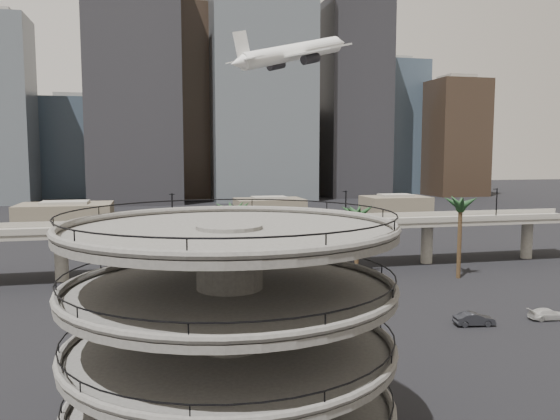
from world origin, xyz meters
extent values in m
plane|color=black|center=(0.00, 0.00, 0.00)|extent=(700.00, 700.00, 0.00)
cylinder|color=#524F4C|center=(-13.00, -4.00, 8.00)|extent=(4.40, 4.40, 16.50)
cylinder|color=#524F4C|center=(-13.00, -4.00, 3.77)|extent=(22.00, 22.00, 0.45)
torus|color=#524F4C|center=(-13.00, -4.00, 4.25)|extent=(22.20, 22.20, 0.50)
torus|color=black|center=(-13.00, -4.00, 5.05)|extent=(21.80, 21.80, 0.10)
cylinder|color=#524F4C|center=(-13.00, -4.00, 7.78)|extent=(22.00, 22.00, 0.45)
torus|color=#524F4C|center=(-13.00, -4.00, 8.25)|extent=(22.20, 22.20, 0.50)
torus|color=black|center=(-13.00, -4.00, 9.05)|extent=(21.80, 21.80, 0.10)
cylinder|color=#524F4C|center=(-13.00, -4.00, 11.78)|extent=(22.00, 22.00, 0.45)
torus|color=#524F4C|center=(-13.00, -4.00, 12.25)|extent=(22.20, 22.20, 0.50)
torus|color=black|center=(-13.00, -4.00, 13.05)|extent=(21.80, 21.80, 0.10)
cylinder|color=#524F4C|center=(-13.00, -4.00, 15.78)|extent=(22.00, 22.00, 0.45)
torus|color=#524F4C|center=(-13.00, -4.00, 16.25)|extent=(22.20, 22.20, 0.50)
torus|color=black|center=(-13.00, -4.00, 17.05)|extent=(21.80, 21.80, 0.10)
cube|color=gray|center=(0.00, 55.00, 8.00)|extent=(130.00, 9.00, 0.90)
cube|color=gray|center=(0.00, 50.50, 8.90)|extent=(130.00, 0.30, 1.00)
cube|color=gray|center=(0.00, 59.50, 8.90)|extent=(130.00, 0.30, 1.00)
cylinder|color=gray|center=(-33.00, 55.00, 3.80)|extent=(2.20, 2.20, 8.00)
cylinder|color=gray|center=(-11.00, 55.00, 3.80)|extent=(2.20, 2.20, 8.00)
cylinder|color=gray|center=(11.00, 55.00, 3.80)|extent=(2.20, 2.20, 8.00)
cylinder|color=gray|center=(33.00, 55.00, 3.80)|extent=(2.20, 2.20, 8.00)
cylinder|color=gray|center=(55.00, 55.00, 3.80)|extent=(2.20, 2.20, 8.00)
cylinder|color=black|center=(-15.00, 51.00, 11.50)|extent=(0.24, 0.24, 6.00)
cylinder|color=black|center=(15.00, 51.00, 11.50)|extent=(0.24, 0.24, 6.00)
cylinder|color=black|center=(45.00, 51.00, 11.50)|extent=(0.24, 0.24, 6.00)
cylinder|color=#45321D|center=(-6.00, 44.00, 6.08)|extent=(0.70, 0.70, 12.15)
ellipsoid|color=#1B3B1D|center=(-6.00, 44.00, 12.55)|extent=(4.40, 4.40, 2.00)
cylinder|color=#45321D|center=(16.00, 48.00, 5.40)|extent=(0.70, 0.70, 10.80)
ellipsoid|color=#1B3B1D|center=(16.00, 48.00, 11.20)|extent=(4.40, 4.40, 2.00)
cylinder|color=#45321D|center=(32.00, 42.00, 6.30)|extent=(0.70, 0.70, 12.60)
ellipsoid|color=#1B3B1D|center=(32.00, 42.00, 13.00)|extent=(4.40, 4.40, 2.00)
cube|color=brown|center=(-45.00, 140.00, 2.75)|extent=(28.00, 18.00, 5.50)
cube|color=gray|center=(-45.00, 140.00, 5.90)|extent=(14.00, 9.00, 0.80)
cube|color=brown|center=(22.00, 150.00, 2.50)|extent=(24.00, 16.00, 5.00)
cube|color=gray|center=(22.00, 150.00, 5.40)|extent=(12.00, 8.00, 0.80)
cube|color=brown|center=(65.00, 138.00, 3.00)|extent=(22.00, 15.00, 6.00)
cube|color=gray|center=(65.00, 138.00, 6.40)|extent=(11.00, 7.50, 0.80)
cube|color=#354452|center=(-55.00, 245.00, 23.70)|extent=(30.00, 30.00, 47.40)
cube|color=gray|center=(-55.00, 245.00, 48.60)|extent=(16.50, 16.50, 2.40)
cube|color=black|center=(-25.00, 200.00, 54.31)|extent=(38.00, 30.00, 108.62)
cube|color=black|center=(5.00, 225.00, 44.43)|extent=(28.00, 26.00, 88.87)
cube|color=gray|center=(5.00, 225.00, 90.07)|extent=(15.40, 14.30, 2.40)
cube|color=#4D545B|center=(30.00, 205.00, 59.25)|extent=(45.00, 32.00, 118.49)
cube|color=gray|center=(55.00, 240.00, 20.74)|extent=(24.00, 24.00, 41.47)
cube|color=gray|center=(55.00, 240.00, 42.67)|extent=(13.20, 13.20, 2.40)
cube|color=black|center=(78.00, 215.00, 46.90)|extent=(30.00, 28.00, 93.81)
cube|color=#354452|center=(105.00, 235.00, 34.56)|extent=(34.00, 30.00, 69.12)
cube|color=gray|center=(105.00, 235.00, 70.32)|extent=(18.70, 16.50, 2.40)
cube|color=black|center=(130.00, 210.00, 28.64)|extent=(26.00, 26.00, 57.27)
cube|color=gray|center=(130.00, 210.00, 58.47)|extent=(14.30, 14.30, 2.40)
cube|color=gray|center=(18.00, 260.00, 18.76)|extent=(22.00, 22.00, 37.52)
cube|color=gray|center=(18.00, 260.00, 38.72)|extent=(12.10, 12.10, 2.40)
cylinder|color=white|center=(9.62, 67.98, 40.97)|extent=(24.07, 15.04, 9.55)
cone|color=white|center=(21.68, 74.49, 44.49)|extent=(5.00, 4.75, 3.98)
cone|color=white|center=(-2.44, 61.47, 37.44)|extent=(4.75, 4.39, 3.62)
cube|color=white|center=(8.96, 67.63, 40.21)|extent=(18.14, 26.87, 1.79)
cube|color=white|center=(-0.96, 62.27, 38.25)|extent=(6.25, 9.07, 0.77)
cube|color=white|center=(-1.52, 61.97, 40.73)|extent=(3.74, 2.22, 5.59)
cylinder|color=#242428|center=(7.24, 72.40, 39.08)|extent=(4.53, 3.59, 2.72)
cylinder|color=#242428|center=(12.01, 63.57, 39.08)|extent=(4.53, 3.59, 2.72)
imported|color=#B13319|center=(-4.99, 21.10, 0.70)|extent=(4.40, 2.54, 1.41)
imported|color=black|center=(19.98, 18.44, 0.81)|extent=(5.08, 2.33, 1.61)
imported|color=#B7B5B2|center=(30.46, 18.50, 0.71)|extent=(5.07, 2.46, 1.42)
camera|label=1|loc=(-17.74, -39.44, 20.92)|focal=35.00mm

